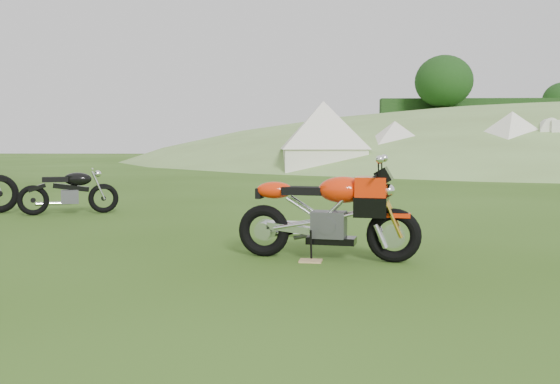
# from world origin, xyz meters

# --- Properties ---
(ground) EXTENTS (120.00, 120.00, 0.00)m
(ground) POSITION_xyz_m (0.00, 0.00, 0.00)
(ground) COLOR #284A0F
(ground) RESTS_ON ground
(sport_motorcycle) EXTENTS (1.97, 0.87, 1.14)m
(sport_motorcycle) POSITION_xyz_m (0.82, 1.77, 0.57)
(sport_motorcycle) COLOR red
(sport_motorcycle) RESTS_ON ground
(plywood_board) EXTENTS (0.26, 0.22, 0.02)m
(plywood_board) POSITION_xyz_m (0.64, 1.62, 0.01)
(plywood_board) COLOR #A67B57
(plywood_board) RESTS_ON ground
(vintage_moto_d) EXTENTS (1.66, 0.94, 0.86)m
(vintage_moto_d) POSITION_xyz_m (-3.56, 5.79, 0.43)
(vintage_moto_d) COLOR black
(vintage_moto_d) RESTS_ON ground
(tent_left) EXTENTS (3.43, 3.43, 2.80)m
(tent_left) POSITION_xyz_m (1.35, 20.74, 1.40)
(tent_left) COLOR white
(tent_left) RESTS_ON ground
(tent_mid) EXTENTS (3.14, 3.14, 2.32)m
(tent_mid) POSITION_xyz_m (4.41, 21.72, 1.16)
(tent_mid) COLOR silver
(tent_mid) RESTS_ON ground
(tent_right) EXTENTS (3.81, 3.81, 2.52)m
(tent_right) POSITION_xyz_m (8.75, 20.02, 1.26)
(tent_right) COLOR white
(tent_right) RESTS_ON ground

